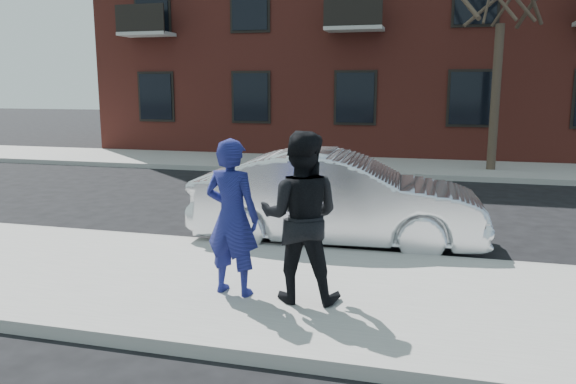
# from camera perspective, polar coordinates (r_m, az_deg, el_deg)

# --- Properties ---
(ground) EXTENTS (100.00, 100.00, 0.00)m
(ground) POSITION_cam_1_polar(r_m,az_deg,el_deg) (7.68, -8.45, -9.13)
(ground) COLOR black
(ground) RESTS_ON ground
(near_sidewalk) EXTENTS (50.00, 3.50, 0.15)m
(near_sidewalk) POSITION_cam_1_polar(r_m,az_deg,el_deg) (7.44, -9.24, -9.20)
(near_sidewalk) COLOR gray
(near_sidewalk) RESTS_ON ground
(near_curb) EXTENTS (50.00, 0.10, 0.15)m
(near_curb) POSITION_cam_1_polar(r_m,az_deg,el_deg) (9.03, -4.57, -5.51)
(near_curb) COLOR #999691
(near_curb) RESTS_ON ground
(far_sidewalk) EXTENTS (50.00, 3.50, 0.15)m
(far_sidewalk) POSITION_cam_1_polar(r_m,az_deg,el_deg) (18.28, 5.61, 2.73)
(far_sidewalk) COLOR gray
(far_sidewalk) RESTS_ON ground
(far_curb) EXTENTS (50.00, 0.10, 0.15)m
(far_curb) POSITION_cam_1_polar(r_m,az_deg,el_deg) (16.52, 4.59, 1.90)
(far_curb) COLOR #999691
(far_curb) RESTS_ON ground
(silver_sedan) EXTENTS (4.79, 1.92, 1.55)m
(silver_sedan) POSITION_cam_1_polar(r_m,az_deg,el_deg) (9.23, 5.08, -0.70)
(silver_sedan) COLOR silver
(silver_sedan) RESTS_ON ground
(man_hoodie) EXTENTS (0.74, 0.56, 1.86)m
(man_hoodie) POSITION_cam_1_polar(r_m,az_deg,el_deg) (6.60, -5.71, -2.58)
(man_hoodie) COLOR navy
(man_hoodie) RESTS_ON near_sidewalk
(man_peacoat) EXTENTS (1.01, 0.82, 1.96)m
(man_peacoat) POSITION_cam_1_polar(r_m,az_deg,el_deg) (6.37, 1.28, -2.56)
(man_peacoat) COLOR black
(man_peacoat) RESTS_ON near_sidewalk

